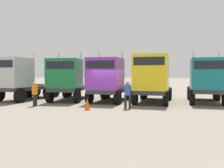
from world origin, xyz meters
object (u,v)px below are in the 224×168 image
at_px(semi_truck_silver, 19,79).
at_px(semi_truck_green, 68,79).
at_px(semi_truck_purple, 108,79).
at_px(visitor_with_camera, 128,92).
at_px(traffic_cone_near, 87,104).
at_px(visitor_in_hivis, 35,92).
at_px(semi_truck_teal, 207,80).
at_px(semi_truck_yellow, 152,79).

relative_size(semi_truck_silver, semi_truck_green, 0.99).
relative_size(semi_truck_silver, semi_truck_purple, 1.05).
height_order(semi_truck_silver, semi_truck_purple, semi_truck_silver).
bearing_deg(semi_truck_silver, visitor_with_camera, 82.83).
distance_m(semi_truck_silver, visitor_with_camera, 9.86).
height_order(semi_truck_green, traffic_cone_near, semi_truck_green).
height_order(visitor_in_hivis, visitor_with_camera, visitor_with_camera).
distance_m(semi_truck_teal, traffic_cone_near, 9.39).
height_order(semi_truck_silver, traffic_cone_near, semi_truck_silver).
bearing_deg(semi_truck_yellow, visitor_with_camera, -20.32).
distance_m(semi_truck_green, semi_truck_teal, 10.89).
distance_m(semi_truck_yellow, visitor_in_hivis, 8.51).
distance_m(visitor_with_camera, traffic_cone_near, 2.68).
relative_size(semi_truck_purple, semi_truck_yellow, 0.95).
bearing_deg(semi_truck_teal, semi_truck_green, -82.72).
distance_m(semi_truck_silver, semi_truck_yellow, 10.89).
distance_m(semi_truck_silver, semi_truck_purple, 7.48).
height_order(semi_truck_silver, visitor_in_hivis, semi_truck_silver).
bearing_deg(semi_truck_yellow, visitor_in_hivis, -63.20).
relative_size(semi_truck_silver, visitor_with_camera, 3.47).
bearing_deg(semi_truck_yellow, semi_truck_purple, -84.41).
bearing_deg(semi_truck_teal, semi_truck_silver, -81.29).
height_order(semi_truck_teal, traffic_cone_near, semi_truck_teal).
bearing_deg(visitor_in_hivis, traffic_cone_near, 165.33).
distance_m(semi_truck_green, semi_truck_yellow, 6.82).
relative_size(semi_truck_silver, visitor_in_hivis, 3.75).
bearing_deg(traffic_cone_near, semi_truck_teal, 28.26).
distance_m(semi_truck_purple, semi_truck_teal, 7.52).
height_order(visitor_in_hivis, traffic_cone_near, visitor_in_hivis).
relative_size(visitor_in_hivis, visitor_with_camera, 0.93).
height_order(semi_truck_green, semi_truck_teal, semi_truck_green).
bearing_deg(visitor_with_camera, semi_truck_yellow, 144.11).
distance_m(semi_truck_green, semi_truck_purple, 3.42).
bearing_deg(semi_truck_green, semi_truck_purple, 80.15).
bearing_deg(semi_truck_silver, traffic_cone_near, 71.01).
height_order(semi_truck_green, semi_truck_purple, semi_truck_purple).
bearing_deg(semi_truck_purple, visitor_in_hivis, -50.21).
relative_size(semi_truck_green, visitor_with_camera, 3.49).
bearing_deg(semi_truck_purple, semi_truck_silver, -82.75).
height_order(semi_truck_purple, semi_truck_teal, semi_truck_purple).
relative_size(visitor_with_camera, traffic_cone_near, 2.46).
distance_m(visitor_in_hivis, traffic_cone_near, 4.21).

